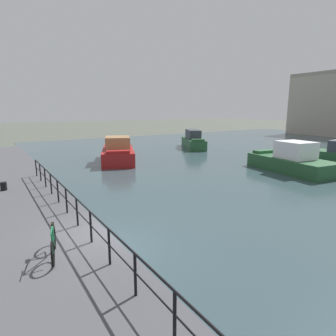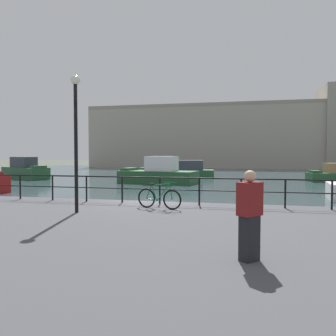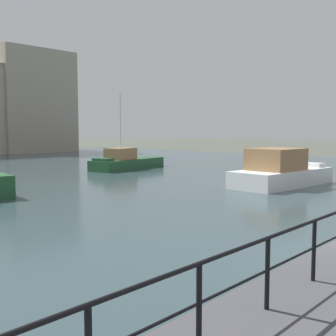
% 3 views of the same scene
% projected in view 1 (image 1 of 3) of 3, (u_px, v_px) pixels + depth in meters
% --- Properties ---
extents(ground_plane, '(240.00, 240.00, 0.00)m').
position_uv_depth(ground_plane, '(108.00, 250.00, 10.05)').
color(ground_plane, '#4C5147').
extents(moored_red_daysailer, '(7.49, 3.99, 2.50)m').
position_uv_depth(moored_red_daysailer, '(291.00, 161.00, 22.74)').
color(moored_red_daysailer, '#23512D').
rests_on(moored_red_daysailer, water_basin).
extents(moored_small_launch, '(7.05, 4.98, 2.38)m').
position_uv_depth(moored_small_launch, '(193.00, 141.00, 36.94)').
color(moored_small_launch, '#23512D').
rests_on(moored_small_launch, water_basin).
extents(moored_blue_motorboat, '(7.71, 5.43, 2.45)m').
position_uv_depth(moored_blue_motorboat, '(118.00, 152.00, 27.02)').
color(moored_blue_motorboat, maroon).
rests_on(moored_blue_motorboat, water_basin).
extents(quay_railing, '(20.59, 0.07, 1.08)m').
position_uv_depth(quay_railing, '(83.00, 213.00, 9.51)').
color(quay_railing, black).
rests_on(quay_railing, quay_promenade).
extents(parked_bicycle, '(1.74, 0.46, 0.98)m').
position_uv_depth(parked_bicycle, '(53.00, 244.00, 8.06)').
color(parked_bicycle, black).
rests_on(parked_bicycle, quay_promenade).
extents(mooring_bollard, '(0.32, 0.32, 0.44)m').
position_uv_depth(mooring_bollard, '(4.00, 186.00, 14.80)').
color(mooring_bollard, black).
rests_on(mooring_bollard, quay_promenade).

